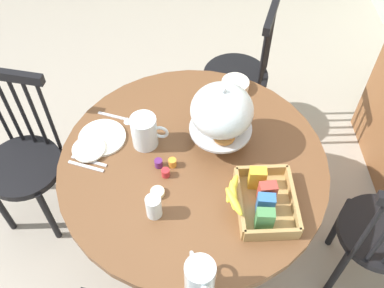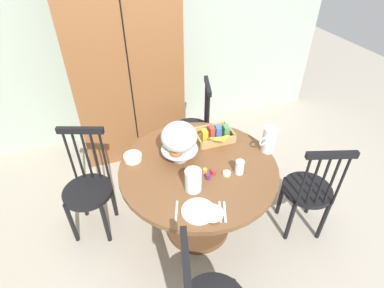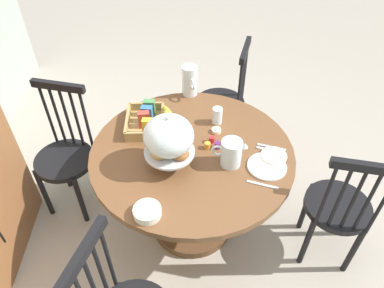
# 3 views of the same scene
# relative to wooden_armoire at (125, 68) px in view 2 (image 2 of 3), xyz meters

# --- Properties ---
(ground_plane) EXTENTS (10.00, 10.00, 0.00)m
(ground_plane) POSITION_rel_wooden_armoire_xyz_m (0.15, -1.50, -0.98)
(ground_plane) COLOR #A89E8E
(wall_back) EXTENTS (4.80, 0.06, 2.60)m
(wall_back) POSITION_rel_wooden_armoire_xyz_m (0.15, 0.33, 0.32)
(wall_back) COLOR #9EAD9E
(wall_back) RESTS_ON ground_plane
(wooden_armoire) EXTENTS (1.18, 0.60, 1.96)m
(wooden_armoire) POSITION_rel_wooden_armoire_xyz_m (0.00, 0.00, 0.00)
(wooden_armoire) COLOR brown
(wooden_armoire) RESTS_ON ground_plane
(dining_table) EXTENTS (1.20, 1.20, 0.74)m
(dining_table) POSITION_rel_wooden_armoire_xyz_m (0.29, -1.43, -0.46)
(dining_table) COLOR brown
(dining_table) RESTS_ON ground_plane
(windsor_chair_near_window) EXTENTS (0.42, 0.42, 0.97)m
(windsor_chair_near_window) POSITION_rel_wooden_armoire_xyz_m (0.55, -0.57, -0.53)
(windsor_chair_near_window) COLOR black
(windsor_chair_near_window) RESTS_ON ground_plane
(windsor_chair_by_cabinet) EXTENTS (0.43, 0.43, 0.97)m
(windsor_chair_by_cabinet) POSITION_rel_wooden_armoire_xyz_m (-0.55, -1.10, -0.53)
(windsor_chair_by_cabinet) COLOR black
(windsor_chair_by_cabinet) RESTS_ON ground_plane
(windsor_chair_far_side) EXTENTS (0.42, 0.42, 0.97)m
(windsor_chair_far_side) POSITION_rel_wooden_armoire_xyz_m (1.14, -1.72, -0.53)
(windsor_chair_far_side) COLOR black
(windsor_chair_far_side) RESTS_ON ground_plane
(pastry_stand_with_dome) EXTENTS (0.28, 0.28, 0.34)m
(pastry_stand_with_dome) POSITION_rel_wooden_armoire_xyz_m (0.18, -1.30, -0.05)
(pastry_stand_with_dome) COLOR silver
(pastry_stand_with_dome) RESTS_ON dining_table
(orange_juice_pitcher) EXTENTS (0.19, 0.11, 0.22)m
(orange_juice_pitcher) POSITION_rel_wooden_armoire_xyz_m (0.87, -1.43, -0.15)
(orange_juice_pitcher) COLOR silver
(orange_juice_pitcher) RESTS_ON dining_table
(milk_pitcher) EXTENTS (0.12, 0.20, 0.16)m
(milk_pitcher) POSITION_rel_wooden_armoire_xyz_m (0.17, -1.64, -0.17)
(milk_pitcher) COLOR silver
(milk_pitcher) RESTS_ON dining_table
(cereal_basket) EXTENTS (0.32, 0.30, 0.12)m
(cereal_basket) POSITION_rel_wooden_armoire_xyz_m (0.53, -1.16, -0.20)
(cereal_basket) COLOR tan
(cereal_basket) RESTS_ON dining_table
(china_plate_large) EXTENTS (0.22, 0.22, 0.01)m
(china_plate_large) POSITION_rel_wooden_armoire_xyz_m (0.14, -1.84, -0.24)
(china_plate_large) COLOR white
(china_plate_large) RESTS_ON dining_table
(china_plate_small) EXTENTS (0.15, 0.15, 0.01)m
(china_plate_small) POSITION_rel_wooden_armoire_xyz_m (0.21, -1.90, -0.23)
(china_plate_small) COLOR white
(china_plate_small) RESTS_ON china_plate_large
(cereal_bowl) EXTENTS (0.14, 0.14, 0.04)m
(cereal_bowl) POSITION_rel_wooden_armoire_xyz_m (-0.17, -1.19, -0.22)
(cereal_bowl) COLOR white
(cereal_bowl) RESTS_ON dining_table
(drinking_glass) EXTENTS (0.06, 0.06, 0.11)m
(drinking_glass) POSITION_rel_wooden_armoire_xyz_m (0.54, -1.60, -0.19)
(drinking_glass) COLOR silver
(drinking_glass) RESTS_ON dining_table
(butter_dish) EXTENTS (0.06, 0.06, 0.02)m
(butter_dish) POSITION_rel_wooden_armoire_xyz_m (0.45, -1.59, -0.23)
(butter_dish) COLOR beige
(butter_dish) RESTS_ON dining_table
(jam_jar_strawberry) EXTENTS (0.04, 0.04, 0.04)m
(jam_jar_strawberry) POSITION_rel_wooden_armoire_xyz_m (0.36, -1.55, -0.22)
(jam_jar_strawberry) COLOR #B7282D
(jam_jar_strawberry) RESTS_ON dining_table
(jam_jar_apricot) EXTENTS (0.04, 0.04, 0.04)m
(jam_jar_apricot) POSITION_rel_wooden_armoire_xyz_m (0.31, -1.52, -0.22)
(jam_jar_apricot) COLOR orange
(jam_jar_apricot) RESTS_ON dining_table
(jam_jar_grape) EXTENTS (0.04, 0.04, 0.04)m
(jam_jar_grape) POSITION_rel_wooden_armoire_xyz_m (0.31, -1.58, -0.22)
(jam_jar_grape) COLOR #5B2366
(jam_jar_grape) RESTS_ON dining_table
(table_knife) EXTENTS (0.07, 0.16, 0.01)m
(table_knife) POSITION_rel_wooden_armoire_xyz_m (0.27, -1.89, -0.24)
(table_knife) COLOR silver
(table_knife) RESTS_ON dining_table
(dinner_fork) EXTENTS (0.07, 0.16, 0.01)m
(dinner_fork) POSITION_rel_wooden_armoire_xyz_m (0.30, -1.90, -0.24)
(dinner_fork) COLOR silver
(dinner_fork) RESTS_ON dining_table
(soup_spoon) EXTENTS (0.07, 0.16, 0.01)m
(soup_spoon) POSITION_rel_wooden_armoire_xyz_m (0.00, -1.80, -0.24)
(soup_spoon) COLOR silver
(soup_spoon) RESTS_ON dining_table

